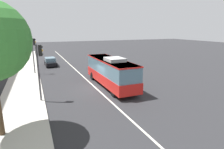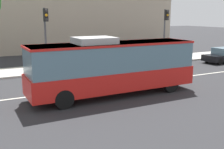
% 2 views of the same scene
% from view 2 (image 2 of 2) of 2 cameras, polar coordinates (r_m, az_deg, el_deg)
% --- Properties ---
extents(ground_plane, '(160.00, 160.00, 0.00)m').
position_cam_2_polar(ground_plane, '(18.19, -2.99, -2.78)').
color(ground_plane, '#28282B').
extents(sidewalk_kerb, '(80.00, 3.87, 0.14)m').
position_cam_2_polar(sidewalk_kerb, '(25.02, -10.08, 1.32)').
color(sidewalk_kerb, '#B2ADA3').
rests_on(sidewalk_kerb, ground_plane).
extents(lane_centre_line, '(76.00, 0.16, 0.01)m').
position_cam_2_polar(lane_centre_line, '(18.19, -2.99, -2.77)').
color(lane_centre_line, silver).
rests_on(lane_centre_line, ground_plane).
extents(transit_bus, '(10.01, 2.55, 3.46)m').
position_cam_2_polar(transit_bus, '(16.25, 0.24, 1.97)').
color(transit_bus, red).
rests_on(transit_bus, ground_plane).
extents(traffic_light_near_corner, '(0.33, 0.62, 5.20)m').
position_cam_2_polar(traffic_light_near_corner, '(27.94, 10.87, 9.62)').
color(traffic_light_near_corner, '#47474C').
rests_on(traffic_light_near_corner, ground_plane).
extents(traffic_light_mid_block, '(0.34, 0.62, 5.20)m').
position_cam_2_polar(traffic_light_mid_block, '(22.41, -13.38, 8.95)').
color(traffic_light_mid_block, '#47474C').
rests_on(traffic_light_mid_block, ground_plane).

